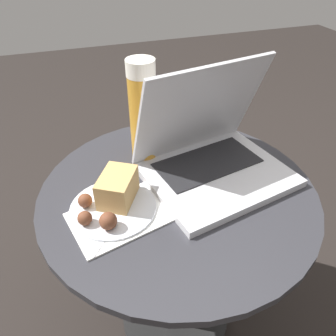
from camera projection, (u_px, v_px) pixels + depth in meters
ground_plane at (175, 315)px, 1.08m from camera, size 6.00×6.00×0.00m
table at (177, 234)px, 0.84m from camera, size 0.63×0.63×0.55m
napkin at (120, 216)px, 0.67m from camera, size 0.23×0.18×0.00m
laptop at (211, 153)px, 0.77m from camera, size 0.36×0.32×0.26m
beer_glass at (143, 114)px, 0.76m from camera, size 0.06×0.06×0.26m
snack_plate at (113, 198)px, 0.69m from camera, size 0.18×0.18×0.07m
fork at (119, 216)px, 0.67m from camera, size 0.13×0.16×0.00m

